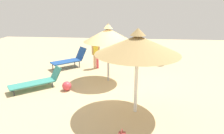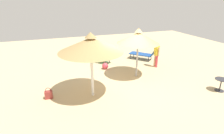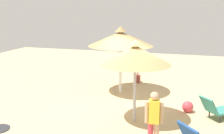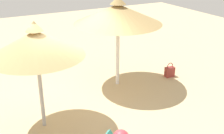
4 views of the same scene
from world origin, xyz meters
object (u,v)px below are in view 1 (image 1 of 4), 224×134
lounge_chair_front (38,81)px  lounge_chair_edge (71,59)px  side_table_round (163,58)px  parasol_umbrella_far_left (138,45)px  person_standing_center (96,53)px  beach_ball (67,86)px  parasol_umbrella_near_right (108,35)px

lounge_chair_front → lounge_chair_edge: bearing=-10.3°
side_table_round → parasol_umbrella_far_left: bearing=164.1°
parasol_umbrella_far_left → person_standing_center: (4.41, 2.04, -1.37)m
lounge_chair_front → beach_ball: (-0.09, -1.23, -0.13)m
lounge_chair_front → beach_ball: 1.24m
side_table_round → parasol_umbrella_near_right: bearing=135.4°
side_table_round → beach_ball: 5.89m
side_table_round → beach_ball: side_table_round is taller
lounge_chair_edge → lounge_chair_front: (-2.92, 0.53, -0.14)m
lounge_chair_edge → person_standing_center: (-0.04, -1.39, 0.39)m
person_standing_center → parasol_umbrella_far_left: bearing=-155.1°
lounge_chair_front → person_standing_center: size_ratio=1.30×
parasol_umbrella_far_left → beach_ball: bearing=62.4°
lounge_chair_edge → person_standing_center: 1.44m
parasol_umbrella_near_right → side_table_round: size_ratio=4.42×
lounge_chair_front → beach_ball: size_ratio=5.27×
parasol_umbrella_far_left → side_table_round: parasol_umbrella_far_left is taller
lounge_chair_edge → side_table_round: lounge_chair_edge is taller
lounge_chair_edge → lounge_chair_front: lounge_chair_edge is taller
lounge_chair_front → parasol_umbrella_far_left: bearing=-111.0°
lounge_chair_edge → side_table_round: (1.02, -4.99, -0.06)m
parasol_umbrella_near_right → beach_ball: bearing=129.0°
parasol_umbrella_near_right → person_standing_center: bearing=26.3°
lounge_chair_edge → side_table_round: 5.09m
parasol_umbrella_far_left → lounge_chair_edge: size_ratio=1.47×
parasol_umbrella_near_right → beach_ball: 2.73m
lounge_chair_front → parasol_umbrella_near_right: bearing=-67.3°
parasol_umbrella_far_left → lounge_chair_front: 4.65m
parasol_umbrella_far_left → parasol_umbrella_near_right: parasol_umbrella_far_left is taller
lounge_chair_edge → person_standing_center: bearing=-91.5°
beach_ball → side_table_round: bearing=-46.8°
lounge_chair_edge → beach_ball: size_ratio=4.94×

